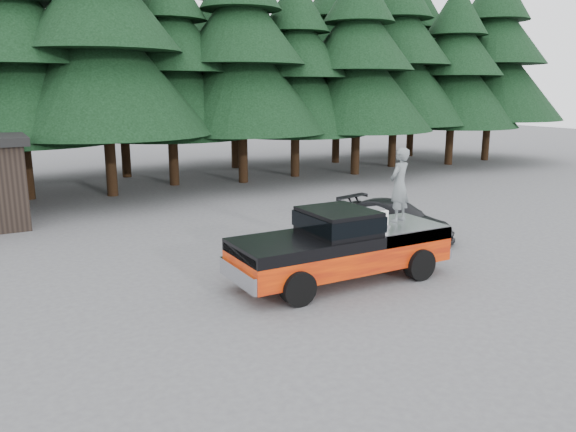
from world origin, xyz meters
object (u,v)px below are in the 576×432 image
pickup_truck (341,256)px  parked_car (395,219)px  man_on_bed (399,185)px  air_compressor (373,218)px

pickup_truck → parked_car: size_ratio=1.43×
pickup_truck → man_on_bed: bearing=5.2°
man_on_bed → parked_car: size_ratio=0.49×
air_compressor → parked_car: size_ratio=0.15×
pickup_truck → air_compressor: air_compressor is taller
air_compressor → man_on_bed: man_on_bed is taller
air_compressor → parked_car: bearing=47.0°
pickup_truck → parked_car: bearing=33.9°
pickup_truck → parked_car: (4.15, 2.79, -0.06)m
parked_car → air_compressor: bearing=-151.4°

